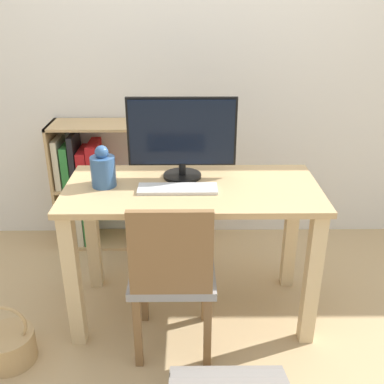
# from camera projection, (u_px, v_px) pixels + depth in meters

# --- Properties ---
(ground_plane) EXTENTS (10.00, 10.00, 0.00)m
(ground_plane) POSITION_uv_depth(u_px,v_px,m) (192.00, 309.00, 2.54)
(ground_plane) COLOR tan
(wall_back) EXTENTS (8.00, 0.05, 2.60)m
(wall_back) POSITION_uv_depth(u_px,v_px,m) (191.00, 50.00, 2.86)
(wall_back) COLOR silver
(wall_back) RESTS_ON ground_plane
(desk) EXTENTS (1.27, 0.60, 0.76)m
(desk) POSITION_uv_depth(u_px,v_px,m) (192.00, 215.00, 2.30)
(desk) COLOR tan
(desk) RESTS_ON ground_plane
(monitor) EXTENTS (0.55, 0.20, 0.42)m
(monitor) POSITION_uv_depth(u_px,v_px,m) (182.00, 135.00, 2.25)
(monitor) COLOR black
(monitor) RESTS_ON desk
(keyboard) EXTENTS (0.39, 0.12, 0.02)m
(keyboard) POSITION_uv_depth(u_px,v_px,m) (178.00, 189.00, 2.18)
(keyboard) COLOR silver
(keyboard) RESTS_ON desk
(vase) EXTENTS (0.12, 0.12, 0.21)m
(vase) POSITION_uv_depth(u_px,v_px,m) (103.00, 169.00, 2.20)
(vase) COLOR #33598C
(vase) RESTS_ON desk
(chair) EXTENTS (0.40, 0.40, 0.84)m
(chair) POSITION_uv_depth(u_px,v_px,m) (172.00, 273.00, 2.07)
(chair) COLOR gray
(chair) RESTS_ON ground_plane
(bookshelf) EXTENTS (0.88, 0.28, 0.87)m
(bookshelf) POSITION_uv_depth(u_px,v_px,m) (96.00, 186.00, 3.05)
(bookshelf) COLOR tan
(bookshelf) RESTS_ON ground_plane
(basket) EXTENTS (0.25, 0.25, 0.32)m
(basket) POSITION_uv_depth(u_px,v_px,m) (9.00, 345.00, 2.16)
(basket) COLOR tan
(basket) RESTS_ON ground_plane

